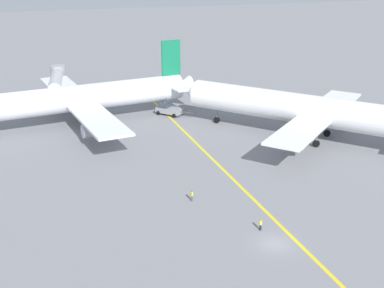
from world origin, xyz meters
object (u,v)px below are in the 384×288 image
object	(u,v)px
ground_crew_marshaller_foreground	(261,224)
pushback_tug	(169,109)
airliner_at_gate_left	(69,100)
jet_bridge	(57,79)
ground_crew_ramp_agent_by_cones	(192,195)
airliner_being_pushed	(309,110)

from	to	relation	value
ground_crew_marshaller_foreground	pushback_tug	bearing A→B (deg)	87.04
airliner_at_gate_left	jet_bridge	size ratio (longest dim) A/B	2.68
ground_crew_ramp_agent_by_cones	pushback_tug	bearing A→B (deg)	78.55
ground_crew_ramp_agent_by_cones	airliner_at_gate_left	bearing A→B (deg)	107.54
airliner_at_gate_left	airliner_being_pushed	distance (m)	47.97
jet_bridge	airliner_being_pushed	bearing A→B (deg)	-47.90
airliner_at_gate_left	jet_bridge	distance (m)	24.71
airliner_being_pushed	ground_crew_marshaller_foreground	bearing A→B (deg)	-129.15
airliner_being_pushed	jet_bridge	world-z (taller)	airliner_being_pushed
pushback_tug	jet_bridge	world-z (taller)	jet_bridge
jet_bridge	ground_crew_marshaller_foreground	bearing A→B (deg)	-75.74
airliner_being_pushed	ground_crew_marshaller_foreground	xyz separation A→B (m)	(-23.48, -28.85, -4.92)
airliner_at_gate_left	pushback_tug	bearing A→B (deg)	2.62
airliner_at_gate_left	pushback_tug	world-z (taller)	airliner_at_gate_left
airliner_being_pushed	pushback_tug	world-z (taller)	airliner_being_pushed
ground_crew_ramp_agent_by_cones	jet_bridge	distance (m)	67.17
ground_crew_ramp_agent_by_cones	jet_bridge	world-z (taller)	jet_bridge
airliner_being_pushed	pushback_tug	xyz separation A→B (m)	(-20.77, 23.74, -4.56)
ground_crew_marshaller_foreground	airliner_being_pushed	bearing A→B (deg)	50.85
airliner_being_pushed	ground_crew_ramp_agent_by_cones	xyz separation A→B (m)	(-29.27, -18.25, -4.84)
airliner_at_gate_left	ground_crew_marshaller_foreground	size ratio (longest dim) A/B	35.68
pushback_tug	airliner_being_pushed	bearing A→B (deg)	-48.82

